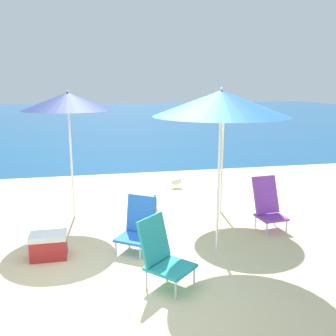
{
  "coord_description": "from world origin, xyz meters",
  "views": [
    {
      "loc": [
        -0.08,
        -4.25,
        2.36
      ],
      "look_at": [
        1.17,
        1.71,
        1.0
      ],
      "focal_mm": 40.0,
      "sensor_mm": 36.0,
      "label": 1
    }
  ],
  "objects_px": {
    "beach_umbrella_navy": "(68,101)",
    "seagull": "(176,182)",
    "beach_chair_purple": "(268,204)",
    "cooler_box": "(49,246)",
    "beach_umbrella_blue": "(221,103)",
    "beach_chair_teal": "(162,253)",
    "beach_umbrella_yellow": "(224,104)",
    "water_bottle": "(155,203)",
    "beach_chair_blue": "(138,225)"
  },
  "relations": [
    {
      "from": "beach_umbrella_blue",
      "to": "beach_chair_purple",
      "type": "distance_m",
      "value": 2.15
    },
    {
      "from": "beach_umbrella_navy",
      "to": "beach_umbrella_yellow",
      "type": "xyz_separation_m",
      "value": [
        2.7,
        -0.28,
        -0.06
      ]
    },
    {
      "from": "beach_umbrella_yellow",
      "to": "cooler_box",
      "type": "xyz_separation_m",
      "value": [
        -2.99,
        -1.34,
        -1.84
      ]
    },
    {
      "from": "beach_umbrella_blue",
      "to": "beach_chair_teal",
      "type": "distance_m",
      "value": 2.11
    },
    {
      "from": "beach_chair_purple",
      "to": "cooler_box",
      "type": "relative_size",
      "value": 1.72
    },
    {
      "from": "beach_umbrella_blue",
      "to": "beach_chair_purple",
      "type": "relative_size",
      "value": 2.73
    },
    {
      "from": "beach_chair_teal",
      "to": "beach_umbrella_yellow",
      "type": "bearing_deg",
      "value": 13.18
    },
    {
      "from": "beach_umbrella_navy",
      "to": "beach_chair_teal",
      "type": "relative_size",
      "value": 2.77
    },
    {
      "from": "beach_umbrella_blue",
      "to": "cooler_box",
      "type": "height_order",
      "value": "beach_umbrella_blue"
    },
    {
      "from": "beach_umbrella_yellow",
      "to": "seagull",
      "type": "distance_m",
      "value": 2.66
    },
    {
      "from": "beach_umbrella_navy",
      "to": "beach_chair_teal",
      "type": "xyz_separation_m",
      "value": [
        1.12,
        -2.63,
        -1.68
      ]
    },
    {
      "from": "beach_umbrella_yellow",
      "to": "water_bottle",
      "type": "distance_m",
      "value": 2.29
    },
    {
      "from": "beach_umbrella_navy",
      "to": "seagull",
      "type": "relative_size",
      "value": 8.46
    },
    {
      "from": "water_bottle",
      "to": "seagull",
      "type": "height_order",
      "value": "water_bottle"
    },
    {
      "from": "water_bottle",
      "to": "beach_umbrella_blue",
      "type": "bearing_deg",
      "value": -74.48
    },
    {
      "from": "cooler_box",
      "to": "water_bottle",
      "type": "bearing_deg",
      "value": 44.58
    },
    {
      "from": "beach_chair_blue",
      "to": "seagull",
      "type": "bearing_deg",
      "value": 102.24
    },
    {
      "from": "beach_chair_blue",
      "to": "beach_chair_teal",
      "type": "bearing_deg",
      "value": -46.93
    },
    {
      "from": "beach_umbrella_navy",
      "to": "beach_umbrella_yellow",
      "type": "bearing_deg",
      "value": -6.02
    },
    {
      "from": "beach_umbrella_blue",
      "to": "beach_umbrella_navy",
      "type": "height_order",
      "value": "beach_umbrella_blue"
    },
    {
      "from": "beach_chair_purple",
      "to": "seagull",
      "type": "height_order",
      "value": "beach_chair_purple"
    },
    {
      "from": "beach_umbrella_yellow",
      "to": "beach_chair_purple",
      "type": "distance_m",
      "value": 1.91
    },
    {
      "from": "beach_umbrella_yellow",
      "to": "seagull",
      "type": "relative_size",
      "value": 8.18
    },
    {
      "from": "beach_umbrella_yellow",
      "to": "water_bottle",
      "type": "height_order",
      "value": "beach_umbrella_yellow"
    },
    {
      "from": "beach_umbrella_navy",
      "to": "beach_chair_purple",
      "type": "xyz_separation_m",
      "value": [
        3.2,
        -1.18,
        -1.67
      ]
    },
    {
      "from": "water_bottle",
      "to": "cooler_box",
      "type": "distance_m",
      "value": 2.54
    },
    {
      "from": "beach_chair_purple",
      "to": "beach_chair_teal",
      "type": "bearing_deg",
      "value": -151.31
    },
    {
      "from": "beach_chair_purple",
      "to": "beach_chair_teal",
      "type": "xyz_separation_m",
      "value": [
        -2.08,
        -1.44,
        -0.01
      ]
    },
    {
      "from": "beach_umbrella_navy",
      "to": "seagull",
      "type": "bearing_deg",
      "value": 34.4
    },
    {
      "from": "beach_umbrella_navy",
      "to": "beach_umbrella_blue",
      "type": "bearing_deg",
      "value": -41.75
    },
    {
      "from": "beach_chair_teal",
      "to": "seagull",
      "type": "bearing_deg",
      "value": 31.91
    },
    {
      "from": "cooler_box",
      "to": "seagull",
      "type": "distance_m",
      "value": 4.07
    },
    {
      "from": "beach_umbrella_navy",
      "to": "seagull",
      "type": "distance_m",
      "value": 3.36
    },
    {
      "from": "beach_chair_teal",
      "to": "beach_chair_blue",
      "type": "height_order",
      "value": "beach_chair_teal"
    },
    {
      "from": "beach_chair_purple",
      "to": "seagull",
      "type": "distance_m",
      "value": 2.9
    },
    {
      "from": "beach_chair_teal",
      "to": "beach_chair_blue",
      "type": "xyz_separation_m",
      "value": [
        -0.15,
        1.05,
        -0.04
      ]
    },
    {
      "from": "beach_chair_teal",
      "to": "seagull",
      "type": "distance_m",
      "value": 4.34
    },
    {
      "from": "beach_chair_purple",
      "to": "water_bottle",
      "type": "distance_m",
      "value": 2.17
    },
    {
      "from": "beach_umbrella_blue",
      "to": "beach_chair_teal",
      "type": "bearing_deg",
      "value": -141.36
    },
    {
      "from": "beach_umbrella_yellow",
      "to": "seagull",
      "type": "bearing_deg",
      "value": 103.41
    },
    {
      "from": "beach_chair_blue",
      "to": "cooler_box",
      "type": "height_order",
      "value": "beach_chair_blue"
    },
    {
      "from": "beach_chair_blue",
      "to": "cooler_box",
      "type": "relative_size",
      "value": 1.56
    },
    {
      "from": "beach_chair_teal",
      "to": "cooler_box",
      "type": "xyz_separation_m",
      "value": [
        -1.41,
        1.01,
        -0.22
      ]
    },
    {
      "from": "beach_umbrella_blue",
      "to": "beach_chair_blue",
      "type": "height_order",
      "value": "beach_umbrella_blue"
    },
    {
      "from": "beach_chair_purple",
      "to": "beach_chair_blue",
      "type": "distance_m",
      "value": 2.27
    },
    {
      "from": "beach_umbrella_blue",
      "to": "cooler_box",
      "type": "bearing_deg",
      "value": 174.29
    },
    {
      "from": "water_bottle",
      "to": "cooler_box",
      "type": "bearing_deg",
      "value": -135.42
    },
    {
      "from": "beach_umbrella_yellow",
      "to": "beach_chair_blue",
      "type": "relative_size",
      "value": 2.84
    },
    {
      "from": "beach_chair_blue",
      "to": "water_bottle",
      "type": "relative_size",
      "value": 2.88
    },
    {
      "from": "beach_umbrella_navy",
      "to": "cooler_box",
      "type": "relative_size",
      "value": 4.58
    }
  ]
}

